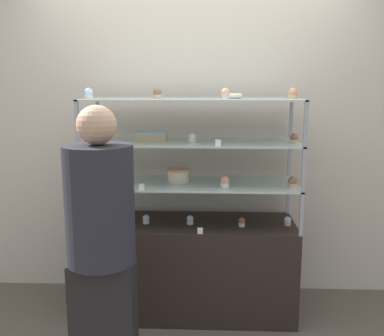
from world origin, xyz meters
name	(u,v)px	position (x,y,z in m)	size (l,w,h in m)	color
ground_plane	(192,310)	(0.00, 0.00, 0.00)	(20.00, 20.00, 0.00)	brown
back_wall	(194,132)	(0.00, 0.42, 1.30)	(8.00, 0.05, 2.60)	beige
display_base	(192,267)	(0.00, 0.00, 0.34)	(1.49, 0.56, 0.69)	black
display_riser_lower	(192,184)	(0.00, 0.00, 0.97)	(1.49, 0.56, 0.30)	#99999E
display_riser_middle	(192,143)	(0.00, 0.00, 1.27)	(1.49, 0.56, 0.30)	#99999E
display_riser_upper	(192,101)	(0.00, 0.00, 1.56)	(1.49, 0.56, 0.30)	#99999E
layer_cake_centerpiece	(178,175)	(-0.10, 0.01, 1.04)	(0.16, 0.16, 0.10)	beige
sheet_cake_frosted	(152,136)	(-0.29, 0.05, 1.31)	(0.22, 0.16, 0.06)	#DBBC84
cupcake_0	(93,223)	(-0.69, -0.15, 0.72)	(0.05, 0.05, 0.06)	white
cupcake_1	(146,219)	(-0.33, -0.04, 0.72)	(0.05, 0.05, 0.06)	beige
cupcake_2	(190,220)	(-0.01, -0.05, 0.72)	(0.05, 0.05, 0.06)	beige
cupcake_3	(242,222)	(0.35, -0.08, 0.72)	(0.05, 0.05, 0.06)	beige
cupcake_4	(287,221)	(0.68, -0.05, 0.72)	(0.05, 0.05, 0.06)	#CCB28C
price_tag_0	(200,231)	(0.07, -0.26, 0.71)	(0.04, 0.00, 0.04)	white
cupcake_5	(95,180)	(-0.67, -0.12, 1.02)	(0.06, 0.06, 0.08)	white
cupcake_6	(225,182)	(0.23, -0.15, 1.02)	(0.06, 0.06, 0.08)	white
cupcake_7	(292,182)	(0.69, -0.14, 1.02)	(0.06, 0.06, 0.08)	#CCB28C
price_tag_1	(142,187)	(-0.32, -0.26, 1.01)	(0.04, 0.00, 0.04)	white
cupcake_8	(89,139)	(-0.69, -0.15, 1.31)	(0.06, 0.06, 0.07)	#CCB28C
cupcake_9	(192,138)	(0.01, -0.09, 1.31)	(0.06, 0.06, 0.07)	beige
cupcake_10	(294,138)	(0.70, -0.07, 1.31)	(0.06, 0.06, 0.07)	#CCB28C
price_tag_2	(218,143)	(0.18, -0.26, 1.31)	(0.04, 0.00, 0.04)	white
cupcake_11	(89,94)	(-0.69, -0.13, 1.61)	(0.06, 0.06, 0.07)	beige
cupcake_12	(157,94)	(-0.23, -0.12, 1.61)	(0.06, 0.06, 0.07)	#CCB28C
cupcake_13	(225,94)	(0.23, -0.14, 1.61)	(0.06, 0.06, 0.07)	#CCB28C
cupcake_14	(293,93)	(0.68, -0.05, 1.61)	(0.06, 0.06, 0.07)	#CCB28C
price_tag_3	(226,96)	(0.23, -0.26, 1.60)	(0.04, 0.00, 0.04)	white
donut_glazed	(234,96)	(0.29, 0.03, 1.60)	(0.12, 0.12, 0.03)	#EFE5CC
customer_figure	(101,242)	(-0.45, -0.86, 0.84)	(0.37, 0.37, 1.57)	black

